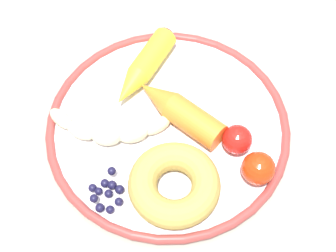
{
  "coord_description": "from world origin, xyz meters",
  "views": [
    {
      "loc": [
        -0.33,
        -0.18,
        1.33
      ],
      "look_at": [
        -0.05,
        0.04,
        0.75
      ],
      "focal_mm": 54.31,
      "sensor_mm": 36.0,
      "label": 1
    }
  ],
  "objects_px": {
    "donut": "(174,185)",
    "blueberry_pile": "(107,192)",
    "banana": "(108,130)",
    "carrot_yellow": "(143,69)",
    "dining_table": "(211,148)",
    "carrot_orange": "(179,111)",
    "tomato_far": "(163,39)",
    "plate": "(168,127)",
    "tomato_near": "(258,168)",
    "tomato_mid": "(237,140)"
  },
  "relations": [
    {
      "from": "banana",
      "to": "tomato_far",
      "type": "height_order",
      "value": "tomato_far"
    },
    {
      "from": "carrot_orange",
      "to": "banana",
      "type": "bearing_deg",
      "value": 143.54
    },
    {
      "from": "carrot_yellow",
      "to": "dining_table",
      "type": "bearing_deg",
      "value": -85.93
    },
    {
      "from": "dining_table",
      "to": "banana",
      "type": "relative_size",
      "value": 8.73
    },
    {
      "from": "carrot_orange",
      "to": "tomato_far",
      "type": "bearing_deg",
      "value": 47.69
    },
    {
      "from": "carrot_orange",
      "to": "donut",
      "type": "xyz_separation_m",
      "value": [
        -0.09,
        -0.06,
        -0.0
      ]
    },
    {
      "from": "dining_table",
      "to": "donut",
      "type": "height_order",
      "value": "donut"
    },
    {
      "from": "carrot_yellow",
      "to": "tomato_near",
      "type": "bearing_deg",
      "value": -98.94
    },
    {
      "from": "carrot_orange",
      "to": "carrot_yellow",
      "type": "bearing_deg",
      "value": 72.93
    },
    {
      "from": "dining_table",
      "to": "plate",
      "type": "height_order",
      "value": "plate"
    },
    {
      "from": "carrot_orange",
      "to": "blueberry_pile",
      "type": "xyz_separation_m",
      "value": [
        -0.14,
        0.0,
        -0.01
      ]
    },
    {
      "from": "carrot_orange",
      "to": "donut",
      "type": "height_order",
      "value": "carrot_orange"
    },
    {
      "from": "plate",
      "to": "carrot_orange",
      "type": "xyz_separation_m",
      "value": [
        0.02,
        -0.0,
        0.02
      ]
    },
    {
      "from": "carrot_orange",
      "to": "tomato_near",
      "type": "height_order",
      "value": "tomato_near"
    },
    {
      "from": "donut",
      "to": "blueberry_pile",
      "type": "distance_m",
      "value": 0.08
    },
    {
      "from": "dining_table",
      "to": "tomato_near",
      "type": "distance_m",
      "value": 0.15
    },
    {
      "from": "donut",
      "to": "blueberry_pile",
      "type": "height_order",
      "value": "donut"
    },
    {
      "from": "plate",
      "to": "banana",
      "type": "bearing_deg",
      "value": 137.9
    },
    {
      "from": "banana",
      "to": "tomato_near",
      "type": "height_order",
      "value": "tomato_near"
    },
    {
      "from": "banana",
      "to": "tomato_mid",
      "type": "bearing_deg",
      "value": -58.12
    },
    {
      "from": "banana",
      "to": "carrot_yellow",
      "type": "xyz_separation_m",
      "value": [
        0.1,
        0.03,
        0.0
      ]
    },
    {
      "from": "carrot_yellow",
      "to": "tomato_mid",
      "type": "xyz_separation_m",
      "value": [
        -0.01,
        -0.17,
        0.0
      ]
    },
    {
      "from": "tomato_near",
      "to": "tomato_far",
      "type": "bearing_deg",
      "value": 67.13
    },
    {
      "from": "banana",
      "to": "donut",
      "type": "distance_m",
      "value": 0.12
    },
    {
      "from": "banana",
      "to": "dining_table",
      "type": "bearing_deg",
      "value": -40.14
    },
    {
      "from": "donut",
      "to": "tomato_mid",
      "type": "relative_size",
      "value": 2.93
    },
    {
      "from": "tomato_mid",
      "to": "tomato_far",
      "type": "distance_m",
      "value": 0.2
    },
    {
      "from": "plate",
      "to": "blueberry_pile",
      "type": "distance_m",
      "value": 0.12
    },
    {
      "from": "donut",
      "to": "plate",
      "type": "bearing_deg",
      "value": 42.84
    },
    {
      "from": "carrot_yellow",
      "to": "tomato_far",
      "type": "relative_size",
      "value": 4.28
    },
    {
      "from": "tomato_near",
      "to": "blueberry_pile",
      "type": "bearing_deg",
      "value": 136.06
    },
    {
      "from": "dining_table",
      "to": "donut",
      "type": "relative_size",
      "value": 11.01
    },
    {
      "from": "dining_table",
      "to": "donut",
      "type": "bearing_deg",
      "value": -169.14
    },
    {
      "from": "dining_table",
      "to": "tomato_far",
      "type": "bearing_deg",
      "value": 68.29
    },
    {
      "from": "donut",
      "to": "blueberry_pile",
      "type": "xyz_separation_m",
      "value": [
        -0.06,
        0.06,
        -0.01
      ]
    },
    {
      "from": "dining_table",
      "to": "donut",
      "type": "xyz_separation_m",
      "value": [
        -0.12,
        -0.02,
        0.11
      ]
    },
    {
      "from": "plate",
      "to": "tomato_far",
      "type": "distance_m",
      "value": 0.14
    },
    {
      "from": "banana",
      "to": "tomato_mid",
      "type": "relative_size",
      "value": 3.69
    },
    {
      "from": "dining_table",
      "to": "blueberry_pile",
      "type": "relative_size",
      "value": 23.03
    },
    {
      "from": "plate",
      "to": "banana",
      "type": "height_order",
      "value": "banana"
    },
    {
      "from": "banana",
      "to": "tomato_mid",
      "type": "xyz_separation_m",
      "value": [
        0.09,
        -0.14,
        0.01
      ]
    },
    {
      "from": "tomato_far",
      "to": "tomato_near",
      "type": "bearing_deg",
      "value": -112.87
    },
    {
      "from": "dining_table",
      "to": "carrot_orange",
      "type": "bearing_deg",
      "value": 132.75
    },
    {
      "from": "plate",
      "to": "carrot_yellow",
      "type": "bearing_deg",
      "value": 60.97
    },
    {
      "from": "plate",
      "to": "blueberry_pile",
      "type": "xyz_separation_m",
      "value": [
        -0.12,
        -0.0,
        0.01
      ]
    },
    {
      "from": "plate",
      "to": "tomato_near",
      "type": "distance_m",
      "value": 0.14
    },
    {
      "from": "tomato_near",
      "to": "tomato_far",
      "type": "distance_m",
      "value": 0.24
    },
    {
      "from": "banana",
      "to": "carrot_yellow",
      "type": "height_order",
      "value": "carrot_yellow"
    },
    {
      "from": "plate",
      "to": "blueberry_pile",
      "type": "bearing_deg",
      "value": -178.75
    },
    {
      "from": "tomato_mid",
      "to": "carrot_orange",
      "type": "bearing_deg",
      "value": 97.3
    }
  ]
}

